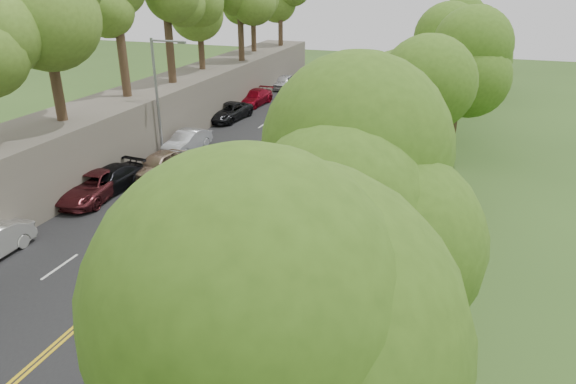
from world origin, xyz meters
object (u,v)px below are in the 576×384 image
object	(u,v)px
painter_0	(263,238)
construction_barrel	(404,129)
signpost	(192,306)
person_far	(387,156)
car_2	(93,186)
streetlight	(160,91)
concrete_block	(329,282)

from	to	relation	value
painter_0	construction_barrel	bearing A→B (deg)	14.69
signpost	person_far	xyz separation A→B (m)	(3.15, 19.98, -1.11)
car_2	painter_0	xyz separation A→B (m)	(11.35, -2.82, 0.13)
construction_barrel	car_2	size ratio (longest dim) A/B	0.17
person_far	streetlight	bearing A→B (deg)	-6.37
construction_barrel	concrete_block	world-z (taller)	construction_barrel
car_2	person_far	xyz separation A→B (m)	(14.80, 10.32, 0.09)
signpost	construction_barrel	bearing A→B (deg)	83.37
signpost	concrete_block	bearing A→B (deg)	57.01
streetlight	painter_0	distance (m)	15.60
construction_barrel	car_2	distance (m)	23.61
person_far	signpost	bearing A→B (deg)	63.24
signpost	painter_0	bearing A→B (deg)	92.51
person_far	painter_0	bearing A→B (deg)	57.50
signpost	painter_0	xyz separation A→B (m)	(-0.30, 6.84, -1.07)
streetlight	car_2	size ratio (longest dim) A/B	1.54
concrete_block	person_far	xyz separation A→B (m)	(-0.10, 14.97, 0.38)
construction_barrel	painter_0	distance (m)	21.43
concrete_block	painter_0	world-z (taller)	painter_0
streetlight	painter_0	xyz separation A→B (m)	(11.21, -10.18, -3.75)
streetlight	concrete_block	xyz separation A→B (m)	(14.76, -12.01, -4.17)
construction_barrel	painter_0	world-z (taller)	painter_0
concrete_block	person_far	world-z (taller)	person_far
concrete_block	person_far	bearing A→B (deg)	90.38
streetlight	construction_barrel	size ratio (longest dim) A/B	8.91
construction_barrel	painter_0	size ratio (longest dim) A/B	0.53
streetlight	person_far	xyz separation A→B (m)	(14.66, 2.96, -3.79)
streetlight	construction_barrel	xyz separation A→B (m)	(14.76, 10.95, -4.14)
construction_barrel	person_far	size ratio (longest dim) A/B	0.56
car_2	painter_0	world-z (taller)	painter_0
car_2	streetlight	bearing A→B (deg)	83.24
car_2	person_far	world-z (taller)	person_far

